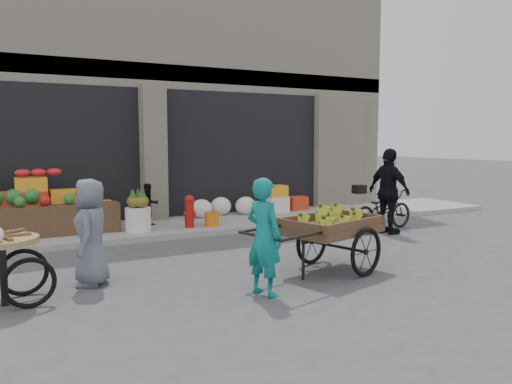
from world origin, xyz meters
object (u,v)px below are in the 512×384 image
orange_bucket (212,219)px  seated_person (149,205)px  tricycle_cart (2,260)px  pineapple_bin (138,219)px  vendor_grey (91,232)px  bicycle (383,210)px  fire_hydrant (189,210)px  banana_cart (329,224)px  vendor_woman (264,237)px  cyclist (389,191)px

orange_bucket → seated_person: 1.42m
tricycle_cart → orange_bucket: bearing=35.4°
pineapple_bin → vendor_grey: size_ratio=0.35×
bicycle → vendor_grey: bearing=97.3°
fire_hydrant → tricycle_cart: 5.01m
orange_bucket → bicycle: (3.44, -1.60, 0.18)m
orange_bucket → tricycle_cart: bearing=-140.7°
fire_hydrant → vendor_grey: bearing=-130.0°
banana_cart → vendor_woman: (-1.39, -0.51, 0.01)m
fire_hydrant → vendor_grey: (-2.53, -3.02, 0.24)m
seated_person → orange_bucket: bearing=-40.3°
pineapple_bin → cyclist: bearing=-23.5°
orange_bucket → bicycle: 3.80m
fire_hydrant → pineapple_bin: bearing=177.4°
seated_person → vendor_grey: size_ratio=0.63×
pineapple_bin → fire_hydrant: size_ratio=0.73×
tricycle_cart → cyclist: bearing=6.8°
vendor_woman → fire_hydrant: bearing=-27.2°
pineapple_bin → tricycle_cart: tricycle_cart is taller
vendor_woman → pineapple_bin: bearing=-13.4°
seated_person → vendor_woman: bearing=-99.4°
seated_person → bicycle: bearing=-36.4°
seated_person → vendor_woman: vendor_woman is taller
fire_hydrant → orange_bucket: 0.55m
vendor_woman → tricycle_cart: size_ratio=1.06×
tricycle_cart → vendor_grey: bearing=16.6°
banana_cart → vendor_woman: 1.48m
banana_cart → vendor_woman: size_ratio=1.73×
banana_cart → vendor_woman: bearing=-175.8°
fire_hydrant → vendor_grey: 3.95m
vendor_woman → bicycle: (4.58, 2.88, -0.31)m
fire_hydrant → bicycle: size_ratio=0.41×
banana_cart → tricycle_cart: bearing=156.5°
bicycle → tricycle_cart: bearing=98.6°
fire_hydrant → tricycle_cart: size_ratio=0.49×
pineapple_bin → banana_cart: (1.85, -4.08, 0.38)m
pineapple_bin → cyclist: 5.30m
fire_hydrant → tricycle_cart: bearing=-136.7°
fire_hydrant → seated_person: 0.96m
fire_hydrant → cyclist: (3.74, -2.05, 0.41)m
orange_bucket → banana_cart: bearing=-86.4°
fire_hydrant → bicycle: 4.27m
fire_hydrant → tricycle_cart: tricycle_cart is taller
tricycle_cart → bicycle: size_ratio=0.84×
vendor_grey → banana_cart: bearing=92.1°
vendor_woman → vendor_grey: 2.42m
pineapple_bin → banana_cart: banana_cart is taller
vendor_grey → fire_hydrant: bearing=159.1°
banana_cart → cyclist: (2.99, 1.98, 0.16)m
banana_cart → seated_person: bearing=91.4°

